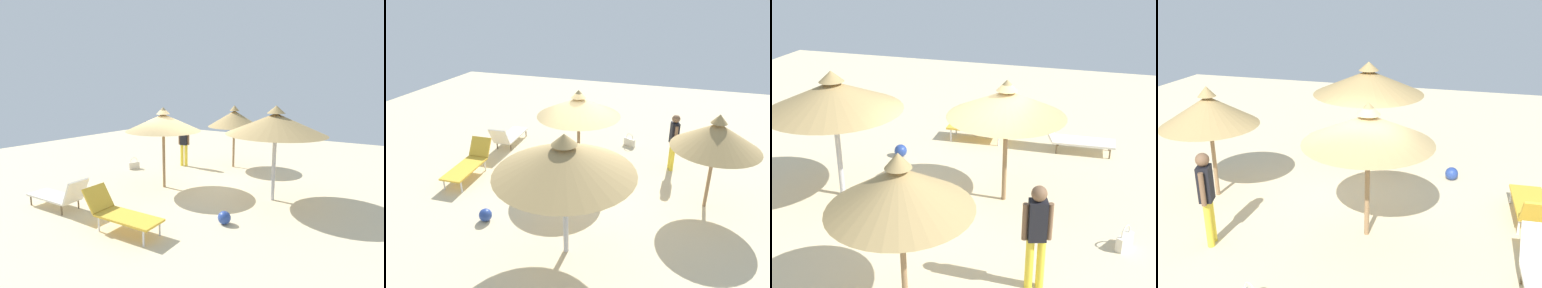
{
  "view_description": "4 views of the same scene",
  "coord_description": "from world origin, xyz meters",
  "views": [
    {
      "loc": [
        -5.54,
        8.1,
        3.2
      ],
      "look_at": [
        0.41,
        -0.71,
        1.28
      ],
      "focal_mm": 29.3,
      "sensor_mm": 36.0,
      "label": 1
    },
    {
      "loc": [
        -7.92,
        -2.34,
        5.07
      ],
      "look_at": [
        0.21,
        0.33,
        1.19
      ],
      "focal_mm": 31.53,
      "sensor_mm": 36.0,
      "label": 2
    },
    {
      "loc": [
        2.66,
        -8.73,
        5.18
      ],
      "look_at": [
        0.06,
        -0.27,
        1.48
      ],
      "focal_mm": 47.21,
      "sensor_mm": 36.0,
      "label": 3
    },
    {
      "loc": [
        7.67,
        2.15,
        4.49
      ],
      "look_at": [
        -0.26,
        -0.14,
        1.43
      ],
      "focal_mm": 40.41,
      "sensor_mm": 36.0,
      "label": 4
    }
  ],
  "objects": [
    {
      "name": "parasol_umbrella_near_right",
      "position": [
        0.7,
        0.47,
        2.12
      ],
      "size": [
        2.38,
        2.38,
        2.6
      ],
      "color": "olive",
      "rests_on": "ground"
    },
    {
      "name": "ground",
      "position": [
        0.0,
        0.0,
        -0.05
      ],
      "size": [
        24.0,
        24.0,
        0.1
      ],
      "primitive_type": "cube",
      "color": "beige"
    },
    {
      "name": "parasol_umbrella_front",
      "position": [
        0.03,
        -3.17,
        1.98
      ],
      "size": [
        2.11,
        2.11,
        2.51
      ],
      "color": "olive",
      "rests_on": "ground"
    },
    {
      "name": "parasol_umbrella_near_left",
      "position": [
        -2.64,
        -0.34,
        2.21
      ],
      "size": [
        2.78,
        2.78,
        2.72
      ],
      "color": "#B2B2B7",
      "rests_on": "ground"
    },
    {
      "name": "handbag",
      "position": [
        3.15,
        -0.65,
        0.16
      ],
      "size": [
        0.31,
        0.43,
        0.47
      ],
      "color": "beige",
      "rests_on": "ground"
    },
    {
      "name": "lounge_chair_far_left",
      "position": [
        -0.49,
        3.51,
        0.44
      ],
      "size": [
        1.92,
        0.74,
        0.93
      ],
      "color": "gold",
      "rests_on": "ground"
    },
    {
      "name": "beach_ball",
      "position": [
        -2.26,
        1.87,
        0.16
      ],
      "size": [
        0.31,
        0.31,
        0.31
      ],
      "primitive_type": "sphere",
      "color": "navy",
      "rests_on": "ground"
    },
    {
      "name": "person_standing_far_right",
      "position": [
        1.8,
        -2.18,
        1.03
      ],
      "size": [
        0.45,
        0.29,
        1.79
      ],
      "color": "yellow",
      "rests_on": "ground"
    },
    {
      "name": "lounge_chair_edge",
      "position": [
        1.82,
        3.48,
        0.38
      ],
      "size": [
        1.9,
        0.71,
        0.92
      ],
      "color": "silver",
      "rests_on": "ground"
    }
  ]
}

